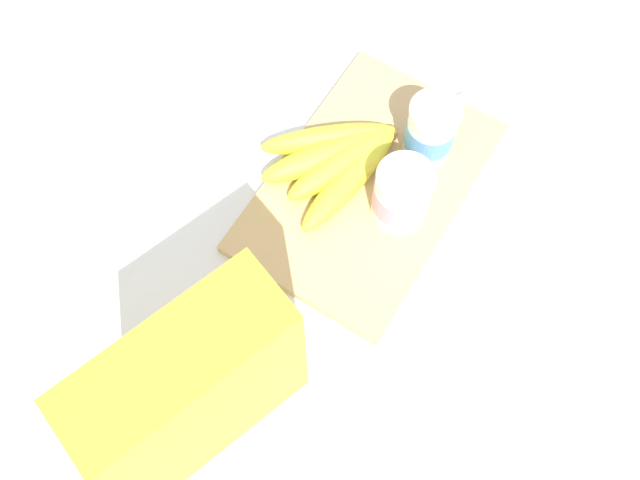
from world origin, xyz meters
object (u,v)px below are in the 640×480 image
object	(u,v)px
yogurt_cup_back	(402,194)
cutting_board	(368,186)
banana_bunch	(336,159)
spoon	(465,87)
yogurt_cup_front	(430,132)
cereal_box	(204,392)

from	to	relation	value
yogurt_cup_back	cutting_board	bearing A→B (deg)	-104.12
cutting_board	yogurt_cup_back	bearing A→B (deg)	75.88
yogurt_cup_back	banana_bunch	xyz separation A→B (m)	(-0.01, -0.10, -0.03)
spoon	yogurt_cup_back	bearing A→B (deg)	4.10
yogurt_cup_front	spoon	xyz separation A→B (m)	(-0.13, -0.00, -0.06)
banana_bunch	spoon	xyz separation A→B (m)	(-0.21, 0.08, -0.03)
cereal_box	banana_bunch	bearing A→B (deg)	-151.55
cereal_box	spoon	bearing A→B (deg)	-163.84
cutting_board	cereal_box	bearing A→B (deg)	0.81
banana_bunch	yogurt_cup_back	bearing A→B (deg)	82.58
yogurt_cup_back	banana_bunch	bearing A→B (deg)	-97.42
yogurt_cup_front	yogurt_cup_back	bearing A→B (deg)	7.48
banana_bunch	spoon	size ratio (longest dim) A/B	1.52
yogurt_cup_front	yogurt_cup_back	world-z (taller)	yogurt_cup_front
cutting_board	yogurt_cup_front	world-z (taller)	yogurt_cup_front
yogurt_cup_front	yogurt_cup_back	distance (m)	0.09
cereal_box	yogurt_cup_back	size ratio (longest dim) A/B	3.02
yogurt_cup_front	spoon	size ratio (longest dim) A/B	0.75
yogurt_cup_front	cereal_box	bearing A→B (deg)	-4.68
banana_bunch	cereal_box	bearing A→B (deg)	9.05
banana_bunch	yogurt_cup_front	bearing A→B (deg)	132.49
yogurt_cup_back	spoon	world-z (taller)	yogurt_cup_back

